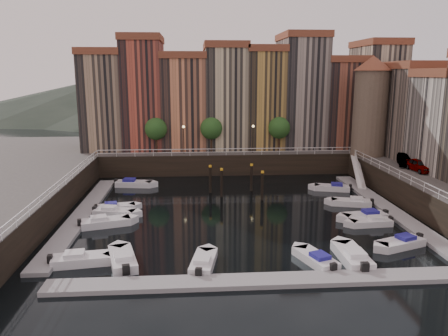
{
  "coord_description": "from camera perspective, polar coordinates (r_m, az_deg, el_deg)",
  "views": [
    {
      "loc": [
        -4.59,
        -44.99,
        14.42
      ],
      "look_at": [
        -1.14,
        4.0,
        3.76
      ],
      "focal_mm": 35.0,
      "sensor_mm": 36.0,
      "label": 1
    }
  ],
  "objects": [
    {
      "name": "dock_near",
      "position": [
        31.74,
        4.88,
        -14.47
      ],
      "size": [
        30.0,
        2.0,
        0.35
      ],
      "primitive_type": "cube",
      "color": "gray",
      "rests_on": "ground"
    },
    {
      "name": "dock_left",
      "position": [
        47.67,
        -18.02,
        -5.76
      ],
      "size": [
        2.0,
        28.0,
        0.35
      ],
      "primitive_type": "cube",
      "color": "gray",
      "rests_on": "ground"
    },
    {
      "name": "gangway",
      "position": [
        60.42,
        17.11,
        -0.25
      ],
      "size": [
        2.78,
        8.32,
        3.73
      ],
      "color": "white",
      "rests_on": "ground"
    },
    {
      "name": "promenade_trees",
      "position": [
        63.75,
        -1.07,
        5.18
      ],
      "size": [
        21.2,
        3.2,
        5.2
      ],
      "color": "black",
      "rests_on": "quay_far"
    },
    {
      "name": "boat_left_2",
      "position": [
        46.88,
        -14.17,
        -5.6
      ],
      "size": [
        4.66,
        2.57,
        1.04
      ],
      "rotation": [
        0.0,
        0.0,
        -0.23
      ],
      "color": "silver",
      "rests_on": "ground"
    },
    {
      "name": "boat_near_2",
      "position": [
        35.28,
        11.95,
        -11.54
      ],
      "size": [
        2.98,
        4.59,
        1.04
      ],
      "rotation": [
        0.0,
        0.0,
        1.92
      ],
      "color": "silver",
      "rests_on": "ground"
    },
    {
      "name": "quay_far",
      "position": [
        72.3,
        -0.32,
        1.95
      ],
      "size": [
        80.0,
        20.0,
        3.0
      ],
      "primitive_type": "cube",
      "color": "black",
      "rests_on": "ground"
    },
    {
      "name": "car_a",
      "position": [
        56.35,
        24.18,
        0.23
      ],
      "size": [
        2.01,
        4.44,
        1.48
      ],
      "primitive_type": "imported",
      "rotation": [
        0.0,
        0.0,
        0.06
      ],
      "color": "gray",
      "rests_on": "quay_right"
    },
    {
      "name": "boat_right_0",
      "position": [
        40.44,
        22.14,
        -9.06
      ],
      "size": [
        4.66,
        3.08,
        1.05
      ],
      "rotation": [
        0.0,
        0.0,
        3.5
      ],
      "color": "silver",
      "rests_on": "ground"
    },
    {
      "name": "far_terrace",
      "position": [
        69.03,
        2.59,
        9.36
      ],
      "size": [
        48.7,
        10.3,
        17.5
      ],
      "color": "#9C7F63",
      "rests_on": "quay_far"
    },
    {
      "name": "mountains",
      "position": [
        155.25,
        -1.72,
        9.84
      ],
      "size": [
        145.0,
        100.0,
        18.0
      ],
      "color": "#2D382D",
      "rests_on": "ground"
    },
    {
      "name": "boat_right_1",
      "position": [
        44.89,
        18.71,
        -6.72
      ],
      "size": [
        4.29,
        1.82,
        0.97
      ],
      "rotation": [
        0.0,
        0.0,
        3.21
      ],
      "color": "silver",
      "rests_on": "ground"
    },
    {
      "name": "boat_left_0",
      "position": [
        36.1,
        -18.12,
        -11.28
      ],
      "size": [
        5.0,
        2.39,
        1.12
      ],
      "rotation": [
        0.0,
        0.0,
        0.14
      ],
      "color": "silver",
      "rests_on": "ground"
    },
    {
      "name": "railings",
      "position": [
        51.2,
        1.21,
        0.26
      ],
      "size": [
        36.08,
        34.04,
        0.52
      ],
      "color": "white",
      "rests_on": "ground"
    },
    {
      "name": "dock_right",
      "position": [
        50.69,
        20.45,
        -4.87
      ],
      "size": [
        2.0,
        28.0,
        0.35
      ],
      "primitive_type": "cube",
      "color": "gray",
      "rests_on": "ground"
    },
    {
      "name": "boat_near_0",
      "position": [
        35.25,
        -13.11,
        -11.55
      ],
      "size": [
        2.97,
        5.13,
        1.15
      ],
      "rotation": [
        0.0,
        0.0,
        1.83
      ],
      "color": "silver",
      "rests_on": "ground"
    },
    {
      "name": "boat_right_4",
      "position": [
        56.68,
        14.03,
        -2.5
      ],
      "size": [
        4.67,
        2.74,
        1.05
      ],
      "rotation": [
        0.0,
        0.0,
        2.87
      ],
      "color": "silver",
      "rests_on": "ground"
    },
    {
      "name": "boat_left_3",
      "position": [
        48.55,
        -14.03,
        -5.0
      ],
      "size": [
        4.33,
        2.28,
        0.97
      ],
      "rotation": [
        0.0,
        0.0,
        0.2
      ],
      "color": "silver",
      "rests_on": "ground"
    },
    {
      "name": "street_lamps",
      "position": [
        62.87,
        -0.72,
        4.45
      ],
      "size": [
        10.36,
        0.36,
        4.18
      ],
      "color": "black",
      "rests_on": "quay_far"
    },
    {
      "name": "boat_right_3",
      "position": [
        50.87,
        16.39,
        -4.32
      ],
      "size": [
        4.65,
        2.71,
        1.04
      ],
      "rotation": [
        0.0,
        0.0,
        2.88
      ],
      "color": "silver",
      "rests_on": "ground"
    },
    {
      "name": "boat_left_1",
      "position": [
        43.94,
        -15.36,
        -6.85
      ],
      "size": [
        5.02,
        3.0,
        1.13
      ],
      "rotation": [
        0.0,
        0.0,
        0.29
      ],
      "color": "silver",
      "rests_on": "ground"
    },
    {
      "name": "car_b",
      "position": [
        59.26,
        22.58,
        0.93
      ],
      "size": [
        3.06,
        4.85,
        1.51
      ],
      "primitive_type": "imported",
      "rotation": [
        0.0,
        0.0,
        -0.35
      ],
      "color": "gray",
      "rests_on": "quay_right"
    },
    {
      "name": "boat_near_3",
      "position": [
        36.26,
        16.43,
        -11.02
      ],
      "size": [
        1.93,
        5.24,
        1.2
      ],
      "rotation": [
        0.0,
        0.0,
        1.58
      ],
      "color": "silver",
      "rests_on": "ground"
    },
    {
      "name": "boat_left_4",
      "position": [
        58.12,
        -11.79,
        -2.0
      ],
      "size": [
        5.01,
        2.44,
        1.12
      ],
      "rotation": [
        0.0,
        0.0,
        -0.15
      ],
      "color": "silver",
      "rests_on": "ground"
    },
    {
      "name": "corner_tower",
      "position": [
        64.51,
        18.57,
        7.86
      ],
      "size": [
        5.2,
        5.2,
        13.8
      ],
      "color": "#6B5B4C",
      "rests_on": "quay_right"
    },
    {
      "name": "mooring_pilings",
      "position": [
        52.61,
        1.6,
        -1.81
      ],
      "size": [
        6.22,
        4.48,
        3.78
      ],
      "color": "black",
      "rests_on": "ground"
    },
    {
      "name": "boat_right_2",
      "position": [
        46.39,
        18.0,
        -6.01
      ],
      "size": [
        4.81,
        2.26,
        1.08
      ],
      "rotation": [
        0.0,
        0.0,
        3.27
      ],
      "color": "silver",
      "rests_on": "ground"
    },
    {
      "name": "ground",
      "position": [
        47.46,
        1.72,
        -5.45
      ],
      "size": [
        200.0,
        200.0,
        0.0
      ],
      "primitive_type": "plane",
      "color": "black",
      "rests_on": "ground"
    },
    {
      "name": "boat_near_1",
      "position": [
        33.98,
        -2.72,
        -12.23
      ],
      "size": [
        2.38,
        4.64,
        1.04
      ],
      "rotation": [
        0.0,
        0.0,
        1.39
      ],
      "color": "silver",
      "rests_on": "ground"
    }
  ]
}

